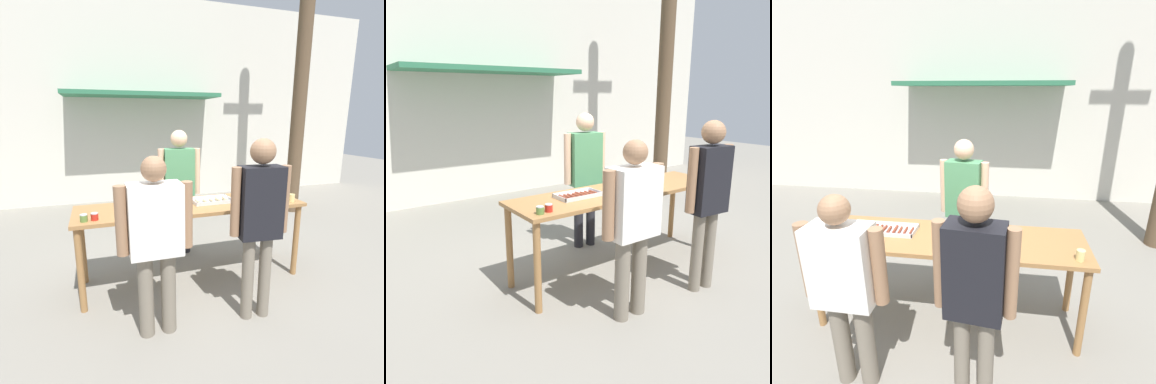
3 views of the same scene
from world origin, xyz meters
TOP-DOWN VIEW (x-y plane):
  - ground_plane at (0.00, 0.00)m, footprint 24.00×24.00m
  - building_facade_back at (0.00, 3.98)m, footprint 12.00×1.11m
  - serving_table at (0.00, 0.00)m, footprint 2.64×0.72m
  - food_tray_sausages at (-0.57, 0.04)m, footprint 0.48×0.26m
  - food_tray_buns at (0.26, 0.04)m, footprint 0.47×0.28m
  - condiment_jar_mustard at (-1.18, -0.24)m, footprint 0.07×0.07m
  - condiment_jar_ketchup at (-1.08, -0.23)m, footprint 0.07×0.07m
  - beer_cup at (1.18, -0.24)m, footprint 0.07×0.07m
  - person_server_behind_table at (0.06, 0.76)m, footprint 0.58×0.28m
  - person_customer_holding_hotdog at (-0.59, -0.82)m, footprint 0.66×0.25m
  - person_customer_with_cup at (0.37, -0.88)m, footprint 0.56×0.25m
  - utility_pole at (2.86, 2.01)m, footprint 1.10×0.28m

SIDE VIEW (x-z plane):
  - ground_plane at x=0.00m, z-range 0.00..0.00m
  - serving_table at x=0.00m, z-range 0.36..1.31m
  - food_tray_sausages at x=-0.57m, z-range 0.94..0.98m
  - person_customer_holding_hotdog at x=-0.59m, z-range 0.14..1.78m
  - food_tray_buns at x=0.26m, z-range 0.94..0.99m
  - condiment_jar_mustard at x=-1.18m, z-range 0.94..1.02m
  - condiment_jar_ketchup at x=-1.08m, z-range 0.94..1.02m
  - beer_cup at x=1.18m, z-range 0.94..1.04m
  - person_customer_with_cup at x=0.37m, z-range 0.18..1.94m
  - person_server_behind_table at x=0.06m, z-range 0.18..1.95m
  - building_facade_back at x=0.00m, z-range 0.01..4.51m
  - utility_pole at x=2.86m, z-range 0.05..6.25m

